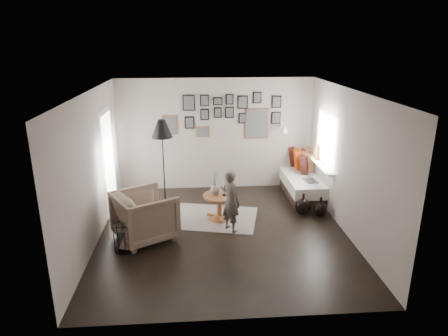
{
  "coord_description": "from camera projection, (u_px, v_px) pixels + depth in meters",
  "views": [
    {
      "loc": [
        -0.49,
        -6.65,
        3.44
      ],
      "look_at": [
        0.05,
        0.5,
        1.1
      ],
      "focal_mm": 32.0,
      "sensor_mm": 36.0,
      "label": 1
    }
  ],
  "objects": [
    {
      "name": "wall_left",
      "position": [
        93.0,
        169.0,
        6.84
      ],
      "size": [
        0.0,
        4.8,
        4.8
      ],
      "primitive_type": "plane",
      "rotation": [
        1.57,
        0.0,
        1.57
      ],
      "color": "#9D928A",
      "rests_on": "ground"
    },
    {
      "name": "vase",
      "position": [
        215.0,
        188.0,
        7.77
      ],
      "size": [
        0.19,
        0.19,
        0.47
      ],
      "color": "black",
      "rests_on": "pedestal_table"
    },
    {
      "name": "wall_front",
      "position": [
        238.0,
        228.0,
        4.72
      ],
      "size": [
        4.5,
        0.0,
        4.5
      ],
      "primitive_type": "plane",
      "rotation": [
        -1.57,
        0.0,
        0.0
      ],
      "color": "#9D928A",
      "rests_on": "ground"
    },
    {
      "name": "wall_sconce",
      "position": [
        284.0,
        129.0,
        9.08
      ],
      "size": [
        0.18,
        0.36,
        0.16
      ],
      "color": "white",
      "rests_on": "wall_back"
    },
    {
      "name": "magazine_basket",
      "position": [
        124.0,
        239.0,
        6.74
      ],
      "size": [
        0.35,
        0.35,
        0.41
      ],
      "rotation": [
        0.0,
        0.0,
        -0.06
      ],
      "color": "black",
      "rests_on": "ground"
    },
    {
      "name": "wall_right",
      "position": [
        348.0,
        163.0,
        7.16
      ],
      "size": [
        0.0,
        4.8,
        4.8
      ],
      "primitive_type": "plane",
      "rotation": [
        1.57,
        0.0,
        -1.57
      ],
      "color": "#9D928A",
      "rests_on": "ground"
    },
    {
      "name": "demijohn_large",
      "position": [
        303.0,
        207.0,
        8.11
      ],
      "size": [
        0.3,
        0.3,
        0.45
      ],
      "color": "black",
      "rests_on": "ground"
    },
    {
      "name": "child",
      "position": [
        231.0,
        201.0,
        7.31
      ],
      "size": [
        0.49,
        0.52,
        1.19
      ],
      "primitive_type": "imported",
      "rotation": [
        0.0,
        0.0,
        2.22
      ],
      "color": "brown",
      "rests_on": "ground"
    },
    {
      "name": "floor_lamp",
      "position": [
        162.0,
        132.0,
        8.2
      ],
      "size": [
        0.43,
        0.43,
        1.85
      ],
      "rotation": [
        0.0,
        0.0,
        0.18
      ],
      "color": "black",
      "rests_on": "ground"
    },
    {
      "name": "gallery_wall",
      "position": [
        228.0,
        116.0,
        9.14
      ],
      "size": [
        2.74,
        0.03,
        1.08
      ],
      "color": "brown",
      "rests_on": "wall_back"
    },
    {
      "name": "door_left",
      "position": [
        109.0,
        162.0,
        8.05
      ],
      "size": [
        0.0,
        2.14,
        2.14
      ],
      "color": "white",
      "rests_on": "wall_left"
    },
    {
      "name": "pedestal_table",
      "position": [
        220.0,
        208.0,
        7.89
      ],
      "size": [
        0.65,
        0.65,
        0.51
      ],
      "rotation": [
        0.0,
        0.0,
        0.32
      ],
      "color": "brown",
      "rests_on": "ground"
    },
    {
      "name": "wall_back",
      "position": [
        216.0,
        135.0,
        9.27
      ],
      "size": [
        4.5,
        0.0,
        4.5
      ],
      "primitive_type": "plane",
      "rotation": [
        1.57,
        0.0,
        0.0
      ],
      "color": "#9D928A",
      "rests_on": "ground"
    },
    {
      "name": "candles",
      "position": [
        225.0,
        189.0,
        7.77
      ],
      "size": [
        0.11,
        0.11,
        0.24
      ],
      "color": "black",
      "rests_on": "pedestal_table"
    },
    {
      "name": "window_right",
      "position": [
        320.0,
        161.0,
        8.54
      ],
      "size": [
        0.15,
        1.32,
        1.3
      ],
      "color": "white",
      "rests_on": "wall_right"
    },
    {
      "name": "armchair",
      "position": [
        145.0,
        216.0,
        7.06
      ],
      "size": [
        1.32,
        1.31,
        0.89
      ],
      "primitive_type": "imported",
      "rotation": [
        0.0,
        0.0,
        2.09
      ],
      "color": "#75604E",
      "rests_on": "ground"
    },
    {
      "name": "ground",
      "position": [
        223.0,
        233.0,
        7.4
      ],
      "size": [
        4.8,
        4.8,
        0.0
      ],
      "primitive_type": "plane",
      "color": "black",
      "rests_on": "ground"
    },
    {
      "name": "magazine_on_daybed",
      "position": [
        310.0,
        181.0,
        8.66
      ],
      "size": [
        0.29,
        0.36,
        0.02
      ],
      "primitive_type": "cube",
      "rotation": [
        0.0,
        0.0,
        0.18
      ],
      "color": "black",
      "rests_on": "daybed"
    },
    {
      "name": "daybed",
      "position": [
        302.0,
        177.0,
        9.33
      ],
      "size": [
        0.93,
        2.21,
        1.05
      ],
      "rotation": [
        0.0,
        0.0,
        0.0
      ],
      "color": "black",
      "rests_on": "ground"
    },
    {
      "name": "armchair_cushion",
      "position": [
        147.0,
        213.0,
        7.09
      ],
      "size": [
        0.55,
        0.55,
        0.18
      ],
      "primitive_type": "cube",
      "rotation": [
        -0.21,
        0.0,
        0.48
      ],
      "color": "silver",
      "rests_on": "armchair"
    },
    {
      "name": "ceiling",
      "position": [
        223.0,
        91.0,
        6.59
      ],
      "size": [
        4.8,
        4.8,
        0.0
      ],
      "primitive_type": "plane",
      "rotation": [
        3.14,
        0.0,
        0.0
      ],
      "color": "white",
      "rests_on": "wall_back"
    },
    {
      "name": "demijohn_small",
      "position": [
        320.0,
        209.0,
        8.03
      ],
      "size": [
        0.27,
        0.27,
        0.41
      ],
      "color": "black",
      "rests_on": "ground"
    },
    {
      "name": "rug",
      "position": [
        211.0,
        218.0,
        8.01
      ],
      "size": [
        2.02,
        1.62,
        0.01
      ],
      "primitive_type": "cube",
      "rotation": [
        0.0,
        0.0,
        -0.23
      ],
      "color": "beige",
      "rests_on": "ground"
    }
  ]
}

